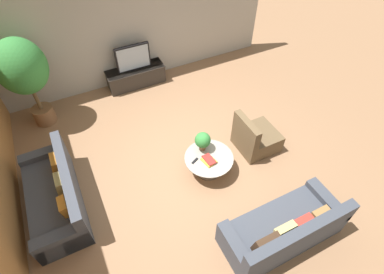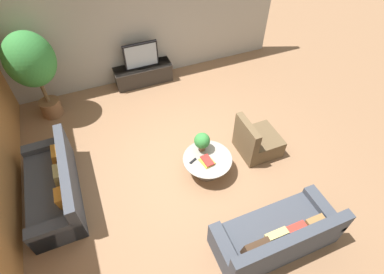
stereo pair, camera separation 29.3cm
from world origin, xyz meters
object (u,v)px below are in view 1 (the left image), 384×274
at_px(potted_palm_tall, 23,70).
at_px(potted_plant_tabletop, 203,140).
at_px(television, 133,58).
at_px(couch_near_entry, 284,230).
at_px(coffee_table, 209,161).
at_px(media_console, 136,76).
at_px(couch_by_wall, 57,196).
at_px(armchair_wicker, 255,138).

distance_m(potted_palm_tall, potted_plant_tabletop, 3.84).
bearing_deg(television, couch_near_entry, -81.94).
distance_m(television, potted_palm_tall, 2.46).
xyz_separation_m(coffee_table, potted_plant_tabletop, (-0.01, 0.26, 0.35)).
xyz_separation_m(couch_near_entry, potted_palm_tall, (-3.07, 4.70, 1.10)).
bearing_deg(potted_plant_tabletop, media_console, 95.89).
bearing_deg(couch_by_wall, media_console, 138.99).
xyz_separation_m(couch_by_wall, couch_near_entry, (3.16, -2.30, 0.01)).
bearing_deg(couch_by_wall, potted_palm_tall, 177.72).
xyz_separation_m(couch_by_wall, potted_palm_tall, (0.10, 2.40, 1.11)).
bearing_deg(couch_near_entry, television, -81.94).
height_order(media_console, armchair_wicker, armchair_wicker).
bearing_deg(television, potted_palm_tall, -170.14).
relative_size(television, potted_palm_tall, 0.42).
bearing_deg(couch_by_wall, coffee_table, 79.48).
distance_m(coffee_table, potted_palm_tall, 4.11).
xyz_separation_m(media_console, television, (0.00, -0.00, 0.55)).
relative_size(couch_near_entry, potted_plant_tabletop, 4.94).
height_order(coffee_table, couch_by_wall, couch_by_wall).
bearing_deg(potted_plant_tabletop, coffee_table, -88.33).
bearing_deg(potted_palm_tall, television, 9.86).
xyz_separation_m(media_console, potted_plant_tabletop, (0.32, -3.07, 0.38)).
distance_m(couch_near_entry, armchair_wicker, 2.04).
bearing_deg(potted_palm_tall, armchair_wicker, -36.20).
xyz_separation_m(media_console, couch_near_entry, (0.72, -5.10, 0.04)).
relative_size(couch_near_entry, potted_palm_tall, 0.96).
height_order(couch_by_wall, couch_near_entry, same).
distance_m(media_console, coffee_table, 3.34).
relative_size(television, coffee_table, 0.91).
xyz_separation_m(couch_near_entry, armchair_wicker, (0.76, 1.89, -0.02)).
relative_size(coffee_table, potted_plant_tabletop, 2.34).
bearing_deg(couch_by_wall, armchair_wicker, 84.12).
distance_m(couch_near_entry, potted_plant_tabletop, 2.11).
relative_size(television, potted_plant_tabletop, 2.14).
distance_m(armchair_wicker, potted_plant_tabletop, 1.23).
relative_size(television, couch_by_wall, 0.43).
xyz_separation_m(coffee_table, couch_near_entry, (0.40, -1.78, 0.02)).
distance_m(media_console, couch_by_wall, 3.72).
bearing_deg(armchair_wicker, television, 24.80).
distance_m(coffee_table, armchair_wicker, 1.17).
height_order(couch_near_entry, potted_plant_tabletop, couch_near_entry).
distance_m(coffee_table, couch_by_wall, 2.81).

